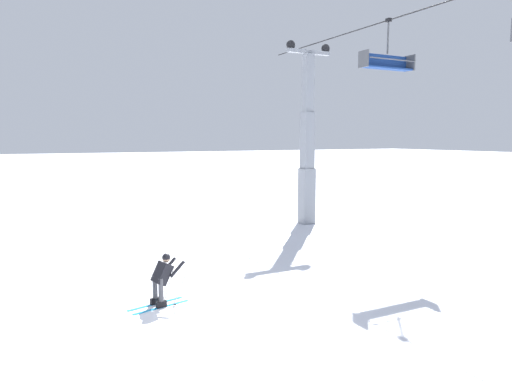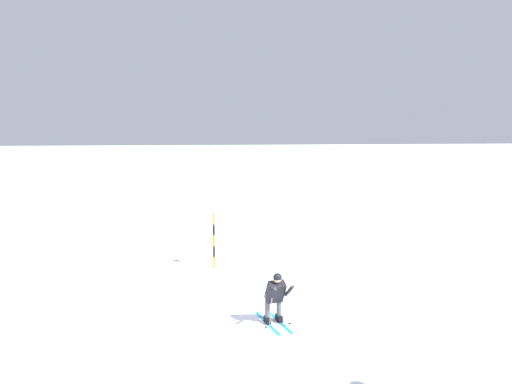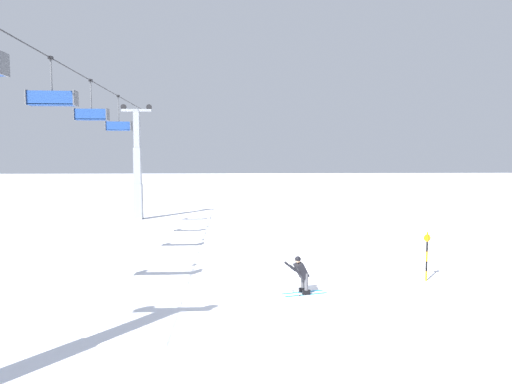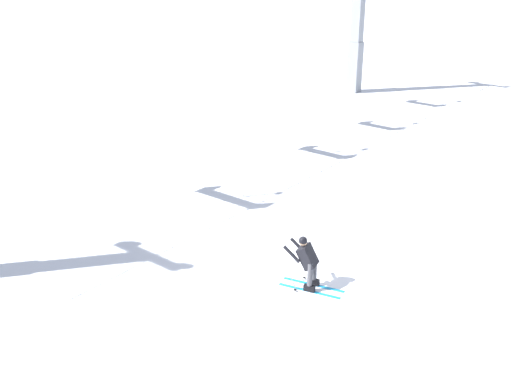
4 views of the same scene
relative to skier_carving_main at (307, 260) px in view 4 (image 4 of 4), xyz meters
name	(u,v)px [view 4 (image 4 of 4)]	position (x,y,z in m)	size (l,w,h in m)	color
ground_plane	(297,258)	(1.10, 1.03, -0.77)	(260.00, 260.00, 0.00)	white
skier_carving_main	(307,260)	(0.00, 0.00, 0.00)	(0.89, 1.66, 1.49)	#198CCC
lift_tower_far	(357,24)	(19.66, 9.88, 3.08)	(0.66, 2.42, 9.14)	gray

